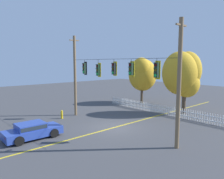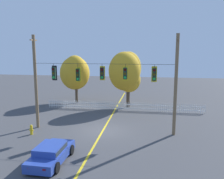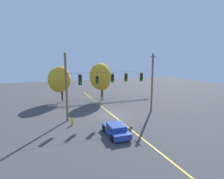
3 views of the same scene
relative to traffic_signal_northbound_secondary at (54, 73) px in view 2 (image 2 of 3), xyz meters
The scene contains 13 objects.
ground 6.42m from the traffic_signal_northbound_secondary, ahead, with size 80.00×80.00×0.00m, color #424244.
lane_centerline_stripe 6.42m from the traffic_signal_northbound_secondary, ahead, with size 0.16×36.00×0.01m, color gold.
signal_support_span 4.25m from the traffic_signal_northbound_secondary, ahead, with size 12.01×1.10×8.07m.
traffic_signal_northbound_secondary is the anchor object (origin of this frame).
traffic_signal_northbound_primary 2.11m from the traffic_signal_northbound_secondary, ahead, with size 0.43×0.38×1.54m.
traffic_signal_westbound_side 4.15m from the traffic_signal_northbound_secondary, ahead, with size 0.43×0.38×1.35m.
traffic_signal_eastbound_side 6.05m from the traffic_signal_northbound_secondary, ahead, with size 0.43×0.38×1.33m.
traffic_signal_southbound_primary 8.36m from the traffic_signal_northbound_secondary, ahead, with size 0.43×0.38×1.40m.
white_picket_fence 9.74m from the traffic_signal_northbound_secondary, 53.72° to the left, with size 17.71×0.06×0.98m.
autumn_maple_near_fence 10.29m from the traffic_signal_northbound_secondary, 98.23° to the left, with size 3.81×3.53×6.09m.
autumn_maple_mid 10.27m from the traffic_signal_northbound_secondary, 58.75° to the left, with size 3.73×3.81×6.59m.
parked_car 7.77m from the traffic_signal_northbound_secondary, 70.57° to the right, with size 1.92×3.99×1.15m.
fire_hydrant 5.01m from the traffic_signal_northbound_secondary, 127.85° to the right, with size 0.38×0.22×0.83m.
Camera 2 is at (3.82, -19.16, 6.92)m, focal length 38.42 mm.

